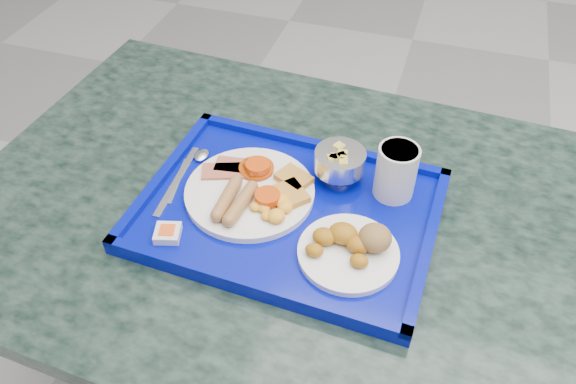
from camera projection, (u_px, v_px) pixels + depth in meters
The scene contains 9 objects.
table at pixel (300, 277), 1.11m from camera, with size 1.25×0.87×0.75m.
tray at pixel (288, 211), 0.96m from camera, with size 0.51×0.39×0.03m.
main_plate at pixel (253, 191), 0.97m from camera, with size 0.23×0.23×0.04m.
bread_plate at pixel (352, 247), 0.87m from camera, with size 0.16×0.16×0.05m.
fruit_bowl at pixel (340, 161), 0.98m from camera, with size 0.09×0.09×0.06m.
juice_cup at pixel (396, 170), 0.95m from camera, with size 0.07×0.07×0.10m.
spoon at pixel (195, 162), 1.04m from camera, with size 0.04×0.15×0.01m.
knife at pixel (177, 181), 1.00m from camera, with size 0.01×0.19×0.00m, color silver.
jam_packet at pixel (168, 233), 0.91m from camera, with size 0.05×0.05×0.02m.
Camera 1 is at (-0.49, -0.69, 1.46)m, focal length 35.00 mm.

